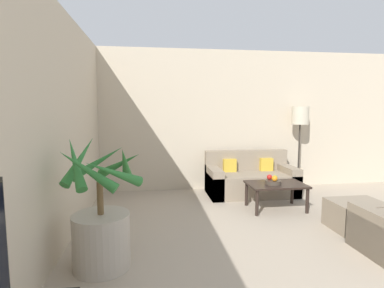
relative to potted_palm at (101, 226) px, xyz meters
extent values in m
cube|color=beige|center=(2.58, 2.86, 0.93)|extent=(7.71, 0.06, 2.70)
cube|color=beige|center=(-0.50, -0.44, 0.93)|extent=(0.06, 8.13, 2.70)
cylinder|color=#ADA393|center=(0.00, 0.00, -0.15)|extent=(0.55, 0.55, 0.54)
cylinder|color=brown|center=(0.00, 0.00, 0.28)|extent=(0.06, 0.06, 0.32)
cone|color=#2D7533|center=(0.24, 0.00, 0.61)|extent=(0.10, 0.54, 0.42)
cone|color=#2D7533|center=(0.16, 0.21, 0.56)|extent=(0.51, 0.44, 0.34)
cone|color=#2D7533|center=(-0.06, 0.25, 0.58)|extent=(0.57, 0.22, 0.38)
cone|color=#2D7533|center=(-0.20, 0.10, 0.63)|extent=(0.31, 0.50, 0.47)
cone|color=#2D7533|center=(-0.19, -0.09, 0.64)|extent=(0.31, 0.49, 0.48)
cone|color=#2D7533|center=(-0.06, -0.24, 0.60)|extent=(0.56, 0.22, 0.41)
cone|color=#2D7533|center=(0.17, -0.21, 0.56)|extent=(0.52, 0.44, 0.34)
cube|color=gray|center=(2.30, 2.28, -0.22)|extent=(1.59, 0.79, 0.40)
cube|color=gray|center=(2.30, 2.60, 0.17)|extent=(1.59, 0.16, 0.38)
cube|color=gray|center=(1.60, 2.28, -0.16)|extent=(0.20, 0.79, 0.52)
cube|color=gray|center=(3.00, 2.28, -0.16)|extent=(0.20, 0.79, 0.52)
cube|color=gold|center=(1.94, 2.48, 0.10)|extent=(0.24, 0.12, 0.24)
cube|color=gold|center=(2.66, 2.48, 0.10)|extent=(0.24, 0.12, 0.24)
cylinder|color=#2D2823|center=(3.36, 2.56, -0.41)|extent=(0.24, 0.24, 0.03)
cylinder|color=#2D2823|center=(3.36, 2.56, 0.23)|extent=(0.03, 0.03, 1.25)
cylinder|color=beige|center=(3.36, 2.56, 1.02)|extent=(0.32, 0.32, 0.34)
cylinder|color=black|center=(2.02, 1.19, -0.23)|extent=(0.05, 0.05, 0.38)
cylinder|color=black|center=(2.80, 1.19, -0.23)|extent=(0.05, 0.05, 0.38)
cylinder|color=black|center=(2.02, 1.68, -0.23)|extent=(0.05, 0.05, 0.38)
cylinder|color=black|center=(2.80, 1.68, -0.23)|extent=(0.05, 0.05, 0.38)
cube|color=black|center=(2.41, 1.44, -0.03)|extent=(0.88, 0.58, 0.03)
cylinder|color=#42382D|center=(2.35, 1.41, 0.02)|extent=(0.25, 0.25, 0.06)
sphere|color=red|center=(2.31, 1.46, 0.09)|extent=(0.08, 0.08, 0.08)
sphere|color=olive|center=(2.39, 1.44, 0.08)|extent=(0.07, 0.07, 0.07)
sphere|color=orange|center=(2.34, 1.35, 0.09)|extent=(0.09, 0.09, 0.09)
cube|color=gray|center=(2.81, -0.22, -0.18)|extent=(0.16, 0.80, 0.50)
cube|color=gray|center=(3.13, 0.55, -0.24)|extent=(0.67, 0.51, 0.37)
camera|label=1|loc=(0.49, -2.90, 1.11)|focal=28.00mm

